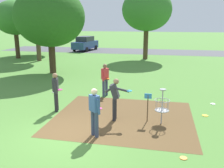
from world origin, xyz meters
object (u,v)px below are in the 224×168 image
(tree_mid_center, at_px, (37,20))
(frisbee_far_right, at_px, (183,158))
(player_waiting_right, at_px, (105,78))
(player_waiting_left, at_px, (95,110))
(frisbee_by_tee, at_px, (205,116))
(player_foreground_watching, at_px, (56,90))
(tree_near_right, at_px, (50,17))
(disc_golf_basket, at_px, (161,105))
(frisbee_mid_grass, at_px, (213,104))
(tree_near_left, at_px, (15,18))
(frisbee_near_basket, at_px, (54,92))
(tree_mid_left, at_px, (36,14))
(tree_mid_right, at_px, (147,10))
(parked_car_leftmost, at_px, (85,43))
(player_throwing, at_px, (115,96))
(frisbee_far_left, at_px, (59,89))

(tree_mid_center, bearing_deg, frisbee_far_right, -52.77)
(player_waiting_right, bearing_deg, player_waiting_left, -80.92)
(frisbee_by_tee, bearing_deg, player_foreground_watching, -173.39)
(player_waiting_left, bearing_deg, tree_near_right, 122.07)
(disc_golf_basket, xyz_separation_m, frisbee_far_right, (0.74, -2.43, -0.74))
(player_waiting_right, bearing_deg, frisbee_mid_grass, -2.38)
(player_waiting_left, bearing_deg, tree_near_left, 129.12)
(frisbee_near_basket, bearing_deg, player_waiting_right, -1.63)
(frisbee_mid_grass, bearing_deg, tree_mid_center, 139.16)
(tree_mid_left, relative_size, tree_mid_right, 0.86)
(tree_mid_right, bearing_deg, player_waiting_right, -94.61)
(tree_near_left, bearing_deg, player_waiting_right, -42.67)
(tree_mid_left, bearing_deg, disc_golf_basket, -47.47)
(player_waiting_left, height_order, tree_near_left, tree_near_left)
(tree_mid_left, bearing_deg, frisbee_far_right, -50.61)
(frisbee_near_basket, height_order, tree_near_left, tree_near_left)
(frisbee_mid_grass, bearing_deg, frisbee_near_basket, 177.88)
(frisbee_near_basket, bearing_deg, tree_mid_right, 73.19)
(player_foreground_watching, bearing_deg, frisbee_mid_grass, 19.03)
(disc_golf_basket, distance_m, tree_near_right, 11.91)
(tree_near_right, bearing_deg, frisbee_mid_grass, -25.94)
(frisbee_by_tee, bearing_deg, frisbee_mid_grass, 70.34)
(tree_mid_right, relative_size, parked_car_leftmost, 1.56)
(player_throwing, relative_size, frisbee_by_tee, 6.77)
(disc_golf_basket, xyz_separation_m, player_foreground_watching, (-4.48, 0.44, 0.21))
(player_throwing, distance_m, tree_mid_center, 21.46)
(player_foreground_watching, distance_m, parked_car_leftmost, 22.38)
(frisbee_far_left, relative_size, frisbee_far_right, 1.11)
(frisbee_mid_grass, distance_m, tree_mid_center, 22.34)
(frisbee_mid_grass, distance_m, parked_car_leftmost, 23.02)
(frisbee_far_right, relative_size, tree_mid_right, 0.03)
(disc_golf_basket, bearing_deg, frisbee_near_basket, 151.77)
(player_foreground_watching, relative_size, frisbee_far_right, 8.12)
(player_throwing, height_order, tree_near_right, tree_near_right)
(player_throwing, xyz_separation_m, frisbee_far_left, (-4.02, 3.72, -0.98))
(frisbee_far_right, height_order, tree_mid_right, tree_mid_right)
(player_waiting_left, bearing_deg, frisbee_far_left, 124.51)
(player_waiting_right, relative_size, tree_near_left, 0.29)
(player_waiting_right, height_order, tree_near_right, tree_near_right)
(player_throwing, distance_m, tree_near_left, 19.65)
(parked_car_leftmost, bearing_deg, frisbee_near_basket, -77.29)
(player_waiting_left, height_order, frisbee_far_left, player_waiting_left)
(tree_near_left, distance_m, tree_mid_left, 3.24)
(parked_car_leftmost, bearing_deg, player_throwing, -69.30)
(frisbee_far_right, bearing_deg, tree_near_right, 130.49)
(frisbee_by_tee, height_order, tree_near_left, tree_near_left)
(player_foreground_watching, bearing_deg, player_waiting_left, -40.96)
(frisbee_by_tee, distance_m, parked_car_leftmost, 24.13)
(frisbee_mid_grass, bearing_deg, parked_car_leftmost, 123.15)
(frisbee_by_tee, distance_m, frisbee_far_left, 8.06)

